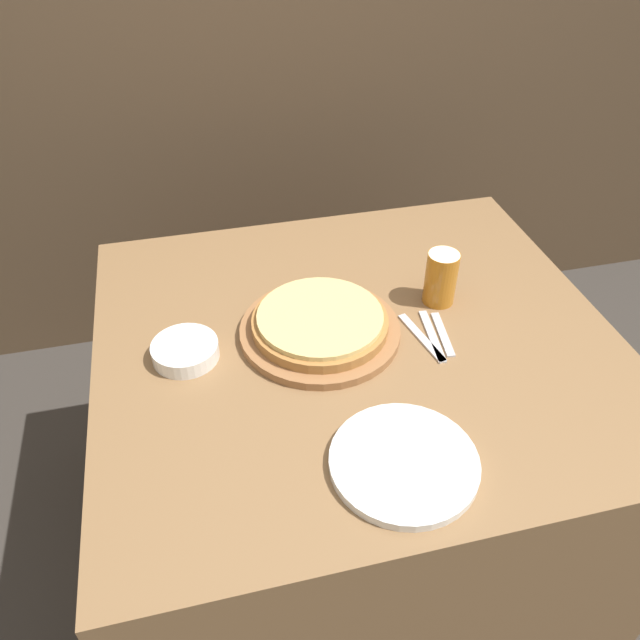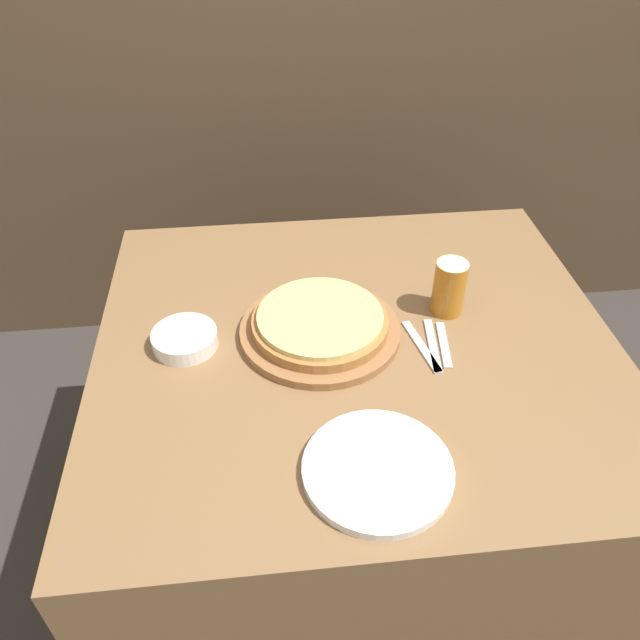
{
  "view_description": "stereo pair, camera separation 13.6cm",
  "coord_description": "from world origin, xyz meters",
  "px_view_note": "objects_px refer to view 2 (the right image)",
  "views": [
    {
      "loc": [
        -0.33,
        -0.99,
        1.68
      ],
      "look_at": [
        -0.08,
        0.03,
        0.81
      ],
      "focal_mm": 35.0,
      "sensor_mm": 36.0,
      "label": 1
    },
    {
      "loc": [
        -0.19,
        -1.02,
        1.68
      ],
      "look_at": [
        -0.08,
        0.03,
        0.81
      ],
      "focal_mm": 35.0,
      "sensor_mm": 36.0,
      "label": 2
    }
  ],
  "objects_px": {
    "dinner_plate": "(378,470)",
    "side_bowl": "(185,339)",
    "dinner_knife": "(433,345)",
    "spoon": "(444,345)",
    "pizza_on_board": "(320,325)",
    "fork": "(421,346)",
    "beer_glass": "(450,285)"
  },
  "relations": [
    {
      "from": "dinner_plate",
      "to": "dinner_knife",
      "type": "relative_size",
      "value": 1.54
    },
    {
      "from": "beer_glass",
      "to": "dinner_plate",
      "type": "height_order",
      "value": "beer_glass"
    },
    {
      "from": "side_bowl",
      "to": "fork",
      "type": "distance_m",
      "value": 0.51
    },
    {
      "from": "side_bowl",
      "to": "dinner_plate",
      "type": "bearing_deg",
      "value": -46.75
    },
    {
      "from": "dinner_plate",
      "to": "dinner_knife",
      "type": "distance_m",
      "value": 0.36
    },
    {
      "from": "beer_glass",
      "to": "dinner_plate",
      "type": "distance_m",
      "value": 0.5
    },
    {
      "from": "beer_glass",
      "to": "spoon",
      "type": "relative_size",
      "value": 0.89
    },
    {
      "from": "fork",
      "to": "pizza_on_board",
      "type": "bearing_deg",
      "value": 162.45
    },
    {
      "from": "dinner_plate",
      "to": "side_bowl",
      "type": "distance_m",
      "value": 0.52
    },
    {
      "from": "pizza_on_board",
      "to": "fork",
      "type": "bearing_deg",
      "value": -17.55
    },
    {
      "from": "dinner_plate",
      "to": "fork",
      "type": "xyz_separation_m",
      "value": [
        0.15,
        0.32,
        -0.01
      ]
    },
    {
      "from": "dinner_plate",
      "to": "side_bowl",
      "type": "xyz_separation_m",
      "value": [
        -0.36,
        0.38,
        0.01
      ]
    },
    {
      "from": "beer_glass",
      "to": "fork",
      "type": "xyz_separation_m",
      "value": [
        -0.09,
        -0.12,
        -0.07
      ]
    },
    {
      "from": "beer_glass",
      "to": "spoon",
      "type": "height_order",
      "value": "beer_glass"
    },
    {
      "from": "dinner_knife",
      "to": "spoon",
      "type": "relative_size",
      "value": 1.17
    },
    {
      "from": "dinner_plate",
      "to": "spoon",
      "type": "xyz_separation_m",
      "value": [
        0.2,
        0.32,
        -0.01
      ]
    },
    {
      "from": "dinner_knife",
      "to": "beer_glass",
      "type": "bearing_deg",
      "value": 63.07
    },
    {
      "from": "spoon",
      "to": "dinner_plate",
      "type": "bearing_deg",
      "value": -122.77
    },
    {
      "from": "beer_glass",
      "to": "side_bowl",
      "type": "bearing_deg",
      "value": -174.29
    },
    {
      "from": "fork",
      "to": "dinner_plate",
      "type": "bearing_deg",
      "value": -115.93
    },
    {
      "from": "pizza_on_board",
      "to": "beer_glass",
      "type": "height_order",
      "value": "beer_glass"
    },
    {
      "from": "side_bowl",
      "to": "spoon",
      "type": "bearing_deg",
      "value": -6.25
    },
    {
      "from": "side_bowl",
      "to": "fork",
      "type": "relative_size",
      "value": 0.82
    },
    {
      "from": "beer_glass",
      "to": "fork",
      "type": "distance_m",
      "value": 0.16
    },
    {
      "from": "spoon",
      "to": "fork",
      "type": "bearing_deg",
      "value": 180.0
    },
    {
      "from": "pizza_on_board",
      "to": "dinner_knife",
      "type": "xyz_separation_m",
      "value": [
        0.24,
        -0.07,
        -0.02
      ]
    },
    {
      "from": "beer_glass",
      "to": "side_bowl",
      "type": "relative_size",
      "value": 0.92
    },
    {
      "from": "dinner_plate",
      "to": "spoon",
      "type": "bearing_deg",
      "value": 57.23
    },
    {
      "from": "dinner_plate",
      "to": "fork",
      "type": "height_order",
      "value": "dinner_plate"
    },
    {
      "from": "side_bowl",
      "to": "spoon",
      "type": "height_order",
      "value": "side_bowl"
    },
    {
      "from": "pizza_on_board",
      "to": "dinner_knife",
      "type": "relative_size",
      "value": 2.05
    },
    {
      "from": "pizza_on_board",
      "to": "fork",
      "type": "relative_size",
      "value": 2.06
    }
  ]
}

